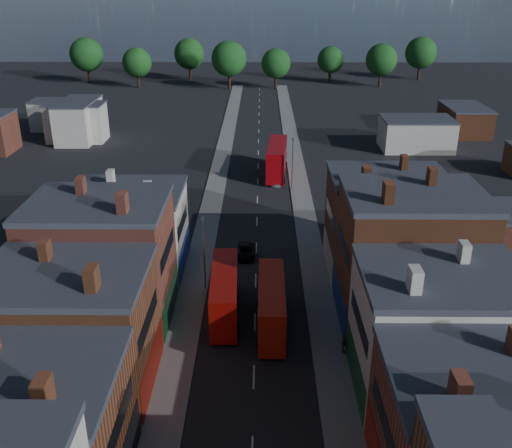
{
  "coord_description": "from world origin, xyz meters",
  "views": [
    {
      "loc": [
        0.54,
        -21.48,
        29.96
      ],
      "look_at": [
        0.0,
        35.11,
        5.26
      ],
      "focal_mm": 40.0,
      "sensor_mm": 36.0,
      "label": 1
    }
  ],
  "objects_px": {
    "bus_1": "(271,305)",
    "ped_3": "(344,343)",
    "bus_2": "(277,159)",
    "car_3": "(277,180)",
    "bus_0": "(225,293)",
    "car_2": "(246,251)"
  },
  "relations": [
    {
      "from": "car_3",
      "to": "bus_0",
      "type": "bearing_deg",
      "value": -96.52
    },
    {
      "from": "bus_0",
      "to": "car_2",
      "type": "height_order",
      "value": "bus_0"
    },
    {
      "from": "bus_1",
      "to": "car_3",
      "type": "height_order",
      "value": "bus_1"
    },
    {
      "from": "car_3",
      "to": "ped_3",
      "type": "relative_size",
      "value": 2.35
    },
    {
      "from": "bus_2",
      "to": "bus_0",
      "type": "bearing_deg",
      "value": -93.58
    },
    {
      "from": "bus_0",
      "to": "ped_3",
      "type": "distance_m",
      "value": 12.22
    },
    {
      "from": "bus_2",
      "to": "bus_1",
      "type": "bearing_deg",
      "value": -87.52
    },
    {
      "from": "car_2",
      "to": "ped_3",
      "type": "bearing_deg",
      "value": -63.58
    },
    {
      "from": "ped_3",
      "to": "bus_2",
      "type": "bearing_deg",
      "value": 25.34
    },
    {
      "from": "bus_1",
      "to": "ped_3",
      "type": "xyz_separation_m",
      "value": [
        6.19,
        -3.93,
        -1.37
      ]
    },
    {
      "from": "bus_2",
      "to": "car_2",
      "type": "distance_m",
      "value": 29.68
    },
    {
      "from": "bus_1",
      "to": "ped_3",
      "type": "distance_m",
      "value": 7.46
    },
    {
      "from": "car_2",
      "to": "ped_3",
      "type": "xyz_separation_m",
      "value": [
        8.9,
        -18.58,
        0.45
      ]
    },
    {
      "from": "bus_0",
      "to": "bus_1",
      "type": "relative_size",
      "value": 1.02
    },
    {
      "from": "bus_0",
      "to": "bus_1",
      "type": "height_order",
      "value": "bus_0"
    },
    {
      "from": "bus_1",
      "to": "car_3",
      "type": "xyz_separation_m",
      "value": [
        1.47,
        39.88,
        -1.79
      ]
    },
    {
      "from": "car_2",
      "to": "car_3",
      "type": "bearing_deg",
      "value": 81.4
    },
    {
      "from": "bus_1",
      "to": "car_2",
      "type": "bearing_deg",
      "value": 100.72
    },
    {
      "from": "bus_2",
      "to": "car_3",
      "type": "xyz_separation_m",
      "value": [
        -0.09,
        -4.04,
        -2.19
      ]
    },
    {
      "from": "car_2",
      "to": "car_3",
      "type": "relative_size",
      "value": 0.99
    },
    {
      "from": "bus_1",
      "to": "ped_3",
      "type": "relative_size",
      "value": 5.55
    },
    {
      "from": "car_2",
      "to": "bus_1",
      "type": "bearing_deg",
      "value": -78.68
    }
  ]
}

